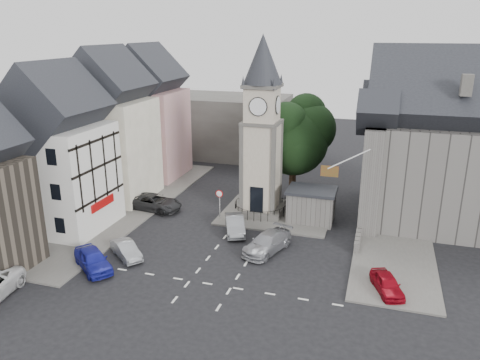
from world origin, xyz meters
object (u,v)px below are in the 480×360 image
(car_west_blue, at_px, (93,260))
(pedestrian, at_px, (363,210))
(stone_shelter, at_px, (311,205))
(car_east_red, at_px, (387,284))
(clock_tower, at_px, (262,129))

(car_west_blue, distance_m, pedestrian, 23.77)
(stone_shelter, distance_m, car_west_blue, 19.20)
(car_east_red, xyz_separation_m, pedestrian, (-2.19, 12.36, 0.27))
(stone_shelter, bearing_deg, car_east_red, -57.46)
(stone_shelter, xyz_separation_m, pedestrian, (4.51, 1.86, -0.66))
(clock_tower, bearing_deg, pedestrian, 8.35)
(stone_shelter, distance_m, pedestrian, 4.92)
(clock_tower, xyz_separation_m, car_west_blue, (-8.83, -13.99, -7.36))
(stone_shelter, bearing_deg, pedestrian, 22.38)
(car_west_blue, height_order, pedestrian, pedestrian)
(stone_shelter, xyz_separation_m, car_west_blue, (-13.63, -13.50, -0.79))
(car_east_red, relative_size, pedestrian, 2.03)
(clock_tower, relative_size, pedestrian, 9.14)
(car_west_blue, xyz_separation_m, car_east_red, (20.33, 3.00, -0.14))
(clock_tower, height_order, stone_shelter, clock_tower)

